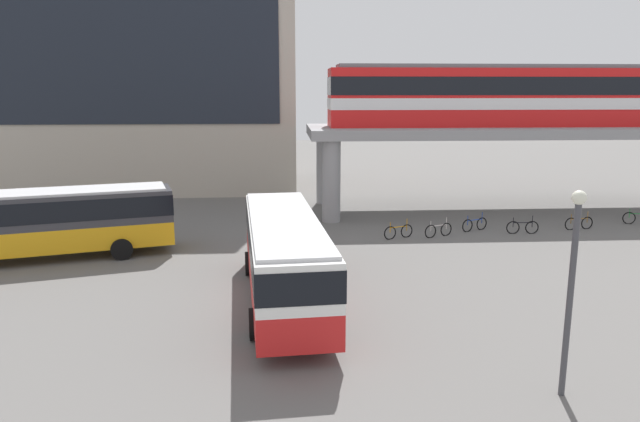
{
  "coord_description": "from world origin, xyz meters",
  "views": [
    {
      "loc": [
        0.65,
        -21.39,
        7.75
      ],
      "look_at": [
        2.32,
        5.15,
        2.2
      ],
      "focal_mm": 32.72,
      "sensor_mm": 36.0,
      "label": 1
    }
  ],
  "objects_px": {
    "bicycle_black": "(522,227)",
    "bus_secondary": "(48,217)",
    "bicycle_blue": "(475,224)",
    "bicycle_green": "(639,218)",
    "train": "(529,95)",
    "bicycle_brown": "(579,223)",
    "station_building": "(147,62)",
    "bicycle_silver": "(438,230)",
    "bicycle_orange": "(398,232)",
    "bus_main": "(284,251)"
  },
  "relations": [
    {
      "from": "station_building",
      "to": "bus_main",
      "type": "bearing_deg",
      "value": -68.89
    },
    {
      "from": "bicycle_blue",
      "to": "bus_secondary",
      "type": "bearing_deg",
      "value": -168.93
    },
    {
      "from": "bus_secondary",
      "to": "bicycle_orange",
      "type": "height_order",
      "value": "bus_secondary"
    },
    {
      "from": "bicycle_brown",
      "to": "bicycle_green",
      "type": "bearing_deg",
      "value": 14.32
    },
    {
      "from": "bicycle_blue",
      "to": "bicycle_green",
      "type": "bearing_deg",
      "value": 5.58
    },
    {
      "from": "bicycle_blue",
      "to": "bicycle_orange",
      "type": "distance_m",
      "value": 4.81
    },
    {
      "from": "train",
      "to": "bicycle_brown",
      "type": "distance_m",
      "value": 9.2
    },
    {
      "from": "station_building",
      "to": "bicycle_brown",
      "type": "distance_m",
      "value": 33.39
    },
    {
      "from": "bicycle_black",
      "to": "bicycle_brown",
      "type": "bearing_deg",
      "value": 12.02
    },
    {
      "from": "bus_secondary",
      "to": "bicycle_orange",
      "type": "bearing_deg",
      "value": 9.35
    },
    {
      "from": "train",
      "to": "bicycle_blue",
      "type": "height_order",
      "value": "train"
    },
    {
      "from": "bicycle_orange",
      "to": "bus_main",
      "type": "bearing_deg",
      "value": -123.44
    },
    {
      "from": "train",
      "to": "bicycle_orange",
      "type": "xyz_separation_m",
      "value": [
        -9.58,
        -7.17,
        -7.06
      ]
    },
    {
      "from": "bicycle_orange",
      "to": "bicycle_black",
      "type": "bearing_deg",
      "value": 4.81
    },
    {
      "from": "bicycle_black",
      "to": "bus_secondary",
      "type": "bearing_deg",
      "value": -171.97
    },
    {
      "from": "bicycle_silver",
      "to": "bicycle_black",
      "type": "bearing_deg",
      "value": 4.64
    },
    {
      "from": "station_building",
      "to": "bicycle_black",
      "type": "distance_m",
      "value": 30.98
    },
    {
      "from": "train",
      "to": "bicycle_green",
      "type": "bearing_deg",
      "value": -42.72
    },
    {
      "from": "bicycle_orange",
      "to": "bicycle_silver",
      "type": "bearing_deg",
      "value": 5.18
    },
    {
      "from": "train",
      "to": "bus_main",
      "type": "height_order",
      "value": "train"
    },
    {
      "from": "bus_main",
      "to": "bicycle_orange",
      "type": "distance_m",
      "value": 11.11
    },
    {
      "from": "bicycle_black",
      "to": "bicycle_brown",
      "type": "distance_m",
      "value": 3.66
    },
    {
      "from": "station_building",
      "to": "bus_secondary",
      "type": "height_order",
      "value": "station_building"
    },
    {
      "from": "bus_main",
      "to": "bicycle_blue",
      "type": "height_order",
      "value": "bus_main"
    },
    {
      "from": "bus_secondary",
      "to": "train",
      "type": "bearing_deg",
      "value": 20.59
    },
    {
      "from": "station_building",
      "to": "bicycle_orange",
      "type": "bearing_deg",
      "value": -47.59
    },
    {
      "from": "bus_main",
      "to": "bicycle_brown",
      "type": "relative_size",
      "value": 6.31
    },
    {
      "from": "bus_main",
      "to": "bicycle_green",
      "type": "xyz_separation_m",
      "value": [
        20.79,
        11.59,
        -1.63
      ]
    },
    {
      "from": "bicycle_green",
      "to": "bicycle_orange",
      "type": "height_order",
      "value": "same"
    },
    {
      "from": "bicycle_brown",
      "to": "bicycle_orange",
      "type": "bearing_deg",
      "value": -172.72
    },
    {
      "from": "bus_main",
      "to": "bicycle_green",
      "type": "height_order",
      "value": "bus_main"
    },
    {
      "from": "bus_main",
      "to": "station_building",
      "type": "bearing_deg",
      "value": 111.11
    },
    {
      "from": "station_building",
      "to": "bicycle_blue",
      "type": "distance_m",
      "value": 28.69
    },
    {
      "from": "bicycle_green",
      "to": "bicycle_orange",
      "type": "bearing_deg",
      "value": -170.7
    },
    {
      "from": "bicycle_silver",
      "to": "bicycle_orange",
      "type": "relative_size",
      "value": 0.99
    },
    {
      "from": "bicycle_blue",
      "to": "bicycle_brown",
      "type": "xyz_separation_m",
      "value": [
        5.98,
        -0.07,
        0.0
      ]
    },
    {
      "from": "station_building",
      "to": "bicycle_black",
      "type": "xyz_separation_m",
      "value": [
        23.62,
        -17.62,
        -9.56
      ]
    },
    {
      "from": "train",
      "to": "bicycle_brown",
      "type": "height_order",
      "value": "train"
    },
    {
      "from": "train",
      "to": "bicycle_green",
      "type": "distance_m",
      "value": 9.94
    },
    {
      "from": "bus_main",
      "to": "bus_secondary",
      "type": "bearing_deg",
      "value": 149.47
    },
    {
      "from": "bus_main",
      "to": "bicycle_black",
      "type": "distance_m",
      "value": 16.38
    },
    {
      "from": "station_building",
      "to": "bicycle_orange",
      "type": "relative_size",
      "value": 13.71
    },
    {
      "from": "bicycle_brown",
      "to": "bicycle_orange",
      "type": "height_order",
      "value": "same"
    },
    {
      "from": "station_building",
      "to": "bicycle_green",
      "type": "relative_size",
      "value": 13.11
    },
    {
      "from": "bus_secondary",
      "to": "bicycle_black",
      "type": "height_order",
      "value": "bus_secondary"
    },
    {
      "from": "bus_main",
      "to": "bicycle_orange",
      "type": "bearing_deg",
      "value": 56.56
    },
    {
      "from": "train",
      "to": "bicycle_blue",
      "type": "xyz_separation_m",
      "value": [
        -4.99,
        -5.74,
        -7.06
      ]
    },
    {
      "from": "bus_main",
      "to": "bus_secondary",
      "type": "distance_m",
      "value": 12.58
    },
    {
      "from": "bicycle_silver",
      "to": "bicycle_brown",
      "type": "xyz_separation_m",
      "value": [
        8.36,
        1.15,
        0.0
      ]
    },
    {
      "from": "bus_secondary",
      "to": "bicycle_green",
      "type": "distance_m",
      "value": 32.09
    }
  ]
}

